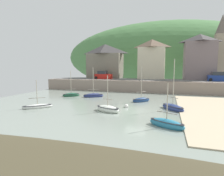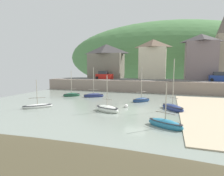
# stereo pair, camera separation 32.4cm
# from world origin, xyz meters

# --- Properties ---
(ground) EXTENTS (48.00, 41.00, 0.61)m
(ground) POSITION_xyz_m (1.40, -9.56, 0.16)
(ground) COLOR gray
(quay_seawall) EXTENTS (48.00, 9.40, 2.40)m
(quay_seawall) POSITION_xyz_m (0.00, 17.50, 1.36)
(quay_seawall) COLOR gray
(quay_seawall) RESTS_ON ground
(hillside_backdrop) EXTENTS (80.00, 44.00, 26.76)m
(hillside_backdrop) POSITION_xyz_m (1.42, 55.20, 9.36)
(hillside_backdrop) COLOR #4C7E46
(hillside_backdrop) RESTS_ON ground
(waterfront_building_left) EXTENTS (9.22, 5.52, 9.00)m
(waterfront_building_left) POSITION_xyz_m (-12.67, 25.20, 6.98)
(waterfront_building_left) COLOR slate
(waterfront_building_left) RESTS_ON ground
(waterfront_building_centre) EXTENTS (6.68, 5.07, 9.72)m
(waterfront_building_centre) POSITION_xyz_m (-0.37, 25.20, 7.35)
(waterfront_building_centre) COLOR beige
(waterfront_building_centre) RESTS_ON ground
(waterfront_building_right) EXTENTS (6.77, 5.93, 10.44)m
(waterfront_building_right) POSITION_xyz_m (10.43, 25.20, 7.69)
(waterfront_building_right) COLOR slate
(waterfront_building_right) RESTS_ON ground
(church_with_spire) EXTENTS (3.00, 3.00, 15.48)m
(church_with_spire) POSITION_xyz_m (15.75, 29.20, 10.37)
(church_with_spire) COLOR gray
(church_with_spire) RESTS_ON ground
(sailboat_nearest_shore) EXTENTS (3.39, 2.42, 4.12)m
(sailboat_nearest_shore) POSITION_xyz_m (3.60, -5.12, 0.30)
(sailboat_nearest_shore) COLOR teal
(sailboat_nearest_shore) RESTS_ON ground
(sailboat_far_left) EXTENTS (3.24, 3.54, 6.45)m
(sailboat_far_left) POSITION_xyz_m (4.30, 1.90, 0.31)
(sailboat_far_left) COLOR navy
(sailboat_far_left) RESTS_ON ground
(sailboat_blue_trim) EXTENTS (3.07, 2.84, 4.79)m
(sailboat_blue_trim) POSITION_xyz_m (-13.08, 7.54, 0.27)
(sailboat_blue_trim) COLOR #1C5135
(sailboat_blue_trim) RESTS_ON ground
(rowboat_small_beached) EXTENTS (2.88, 2.81, 5.43)m
(rowboat_small_beached) POSITION_xyz_m (-0.18, 6.05, 0.29)
(rowboat_small_beached) COLOR navy
(rowboat_small_beached) RESTS_ON ground
(sailboat_white_hull) EXTENTS (3.73, 2.86, 5.44)m
(sailboat_white_hull) POSITION_xyz_m (-8.93, 8.03, 0.28)
(sailboat_white_hull) COLOR navy
(sailboat_white_hull) RESTS_ON ground
(dinghy_open_wooden) EXTENTS (3.41, 3.27, 3.80)m
(dinghy_open_wooden) POSITION_xyz_m (-12.43, -2.18, 0.22)
(dinghy_open_wooden) COLOR white
(dinghy_open_wooden) RESTS_ON ground
(fishing_boat_green) EXTENTS (3.51, 2.42, 4.51)m
(fishing_boat_green) POSITION_xyz_m (-3.14, -1.29, 0.30)
(fishing_boat_green) COLOR white
(fishing_boat_green) RESTS_ON ground
(parked_car_near_slipway) EXTENTS (4.25, 2.10, 1.95)m
(parked_car_near_slipway) POSITION_xyz_m (-11.62, 20.70, 3.20)
(parked_car_near_slipway) COLOR #B31B14
(parked_car_near_slipway) RESTS_ON ground
(parked_car_by_wall) EXTENTS (4.19, 1.92, 1.95)m
(parked_car_by_wall) POSITION_xyz_m (13.62, 20.70, 3.20)
(parked_car_by_wall) COLOR navy
(parked_car_by_wall) RESTS_ON ground
(mooring_buoy) EXTENTS (0.55, 0.55, 0.55)m
(mooring_buoy) POSITION_xyz_m (-1.50, 1.55, 0.16)
(mooring_buoy) COLOR silver
(mooring_buoy) RESTS_ON ground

